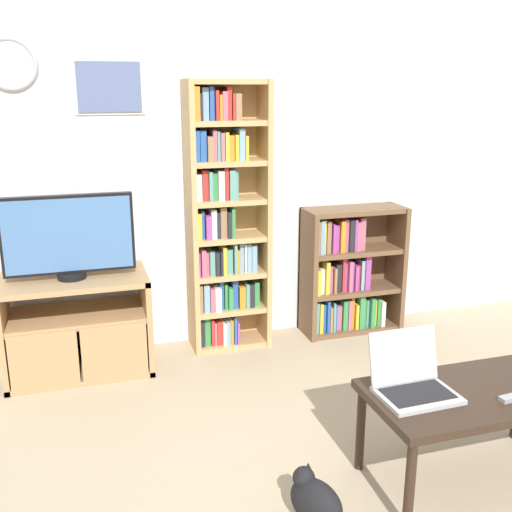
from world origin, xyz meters
The scene contains 8 objects.
wall_back centered at (-0.01, 2.19, 1.31)m, with size 6.99×0.09×2.60m.
tv_stand centered at (-1.04, 1.86, 0.33)m, with size 0.92×0.52×0.65m.
television centered at (-1.05, 1.85, 0.93)m, with size 0.81×0.18×0.54m.
bookshelf_tall centered at (-0.01, 2.01, 0.93)m, with size 0.56×0.29×1.88m.
bookshelf_short centered at (0.94, 2.01, 0.45)m, with size 0.76×0.30×0.97m.
coffee_table centered at (0.72, 0.13, 0.42)m, with size 1.01×0.54×0.47m.
laptop centered at (0.42, 0.21, 0.54)m, with size 0.36×0.31×0.27m.
cat centered at (-0.10, 0.06, 0.11)m, with size 0.38×0.44×0.25m.
Camera 1 is at (-0.98, -1.96, 1.83)m, focal length 42.00 mm.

